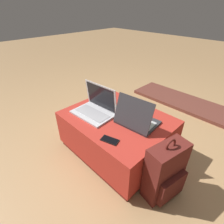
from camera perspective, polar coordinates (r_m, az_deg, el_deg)
The scene contains 7 objects.
ground_plane at distance 1.83m, azimuth 1.53°, elevation -11.80°, with size 14.00×14.00×0.00m, color tan.
ottoman at distance 1.70m, azimuth 1.63°, elevation -7.01°, with size 0.93×0.73×0.39m.
laptop_near at distance 1.62m, azimuth -5.40°, elevation 1.42°, with size 0.39×0.28×0.26m.
laptop_far at distance 1.47m, azimuth 7.87°, elevation -2.26°, with size 0.35×0.29×0.26m.
cell_phone at distance 1.33m, azimuth -0.74°, elevation -9.14°, with size 0.15×0.10×0.01m.
backpack at distance 1.39m, azimuth 16.99°, elevation -18.44°, with size 0.23×0.32×0.54m.
fireplace_hearth at distance 2.80m, azimuth 21.68°, elevation 3.34°, with size 1.40×0.50×0.04m.
Camera 1 is at (0.90, -0.96, 1.28)m, focal length 28.00 mm.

